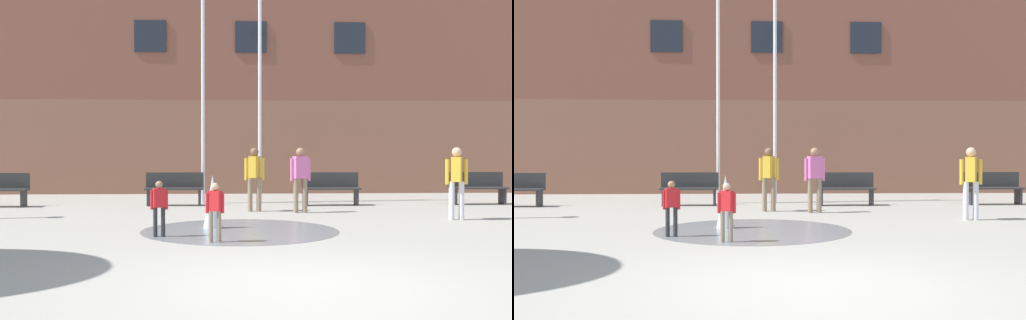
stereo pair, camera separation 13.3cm
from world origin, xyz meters
TOP-DOWN VIEW (x-y plane):
  - ground_plane at (0.00, 0.00)m, footprint 100.00×100.00m
  - library_building at (0.00, 17.37)m, footprint 36.00×6.05m
  - splash_fountain at (-0.91, 4.86)m, footprint 3.75×3.75m
  - park_bench_left_of_flagpoles at (-2.31, 9.96)m, footprint 1.60×0.44m
  - park_bench_under_left_flagpole at (2.03, 9.81)m, footprint 1.60×0.44m
  - park_bench_near_trashcan at (6.23, 9.90)m, footprint 1.60×0.44m
  - child_with_pink_shirt at (-2.06, 3.89)m, footprint 0.31×0.19m
  - adult_near_bench at (4.16, 6.17)m, footprint 0.50×0.39m
  - child_in_fountain at (-1.07, 3.22)m, footprint 0.31×0.21m
  - teen_by_trashcan at (0.93, 7.83)m, footprint 0.50×0.31m
  - adult_watching at (-0.17, 8.22)m, footprint 0.50×0.39m
  - flagpole_left at (-1.51, 10.59)m, footprint 0.80×0.10m
  - flagpole_right at (0.13, 10.59)m, footprint 0.80×0.10m

SIDE VIEW (x-z plane):
  - ground_plane at x=0.00m, z-range 0.00..0.00m
  - splash_fountain at x=-0.91m, z-range -0.23..0.81m
  - park_bench_left_of_flagpoles at x=-2.31m, z-range 0.02..0.93m
  - park_bench_under_left_flagpole at x=2.03m, z-range 0.02..0.93m
  - park_bench_near_trashcan at x=6.23m, z-range 0.02..0.93m
  - child_with_pink_shirt at x=-2.06m, z-range 0.09..1.07m
  - child_in_fountain at x=-1.07m, z-range 0.09..1.07m
  - adult_near_bench at x=4.16m, z-range 0.14..1.73m
  - teen_by_trashcan at x=0.93m, z-range 0.14..1.73m
  - adult_watching at x=-0.17m, z-range 0.14..1.73m
  - library_building at x=0.00m, z-range 0.00..7.31m
  - flagpole_right at x=0.13m, z-range 0.24..7.20m
  - flagpole_left at x=-1.51m, z-range 0.24..7.95m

